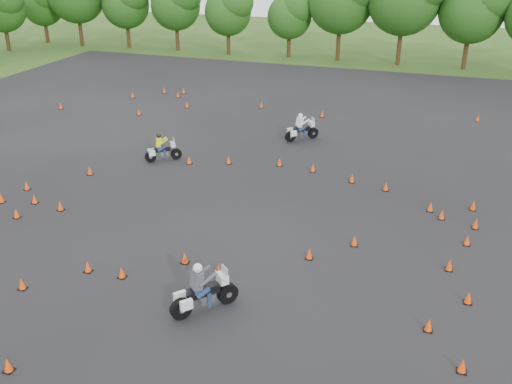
# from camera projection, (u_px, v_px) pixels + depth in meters

# --- Properties ---
(ground) EXTENTS (140.00, 140.00, 0.00)m
(ground) POSITION_uv_depth(u_px,v_px,m) (225.00, 257.00, 23.42)
(ground) COLOR #2D5119
(ground) RESTS_ON ground
(asphalt_pad) EXTENTS (62.00, 62.00, 0.00)m
(asphalt_pad) POSITION_uv_depth(u_px,v_px,m) (269.00, 198.00, 28.58)
(asphalt_pad) COLOR black
(asphalt_pad) RESTS_ON ground
(treeline) EXTENTS (86.68, 32.60, 11.14)m
(treeline) POSITION_uv_depth(u_px,v_px,m) (395.00, 24.00, 50.81)
(treeline) COLOR #204B15
(treeline) RESTS_ON ground
(traffic_cones) EXTENTS (36.25, 33.56, 0.45)m
(traffic_cones) POSITION_uv_depth(u_px,v_px,m) (265.00, 190.00, 28.87)
(traffic_cones) COLOR #F8440A
(traffic_cones) RESTS_ON asphalt_pad
(rider_grey) EXTENTS (2.28, 2.48, 2.00)m
(rider_grey) POSITION_uv_depth(u_px,v_px,m) (204.00, 286.00, 19.69)
(rider_grey) COLOR #43444B
(rider_grey) RESTS_ON ground
(rider_yellow) EXTENTS (2.10, 1.83, 1.66)m
(rider_yellow) POSITION_uv_depth(u_px,v_px,m) (163.00, 147.00, 32.93)
(rider_yellow) COLOR yellow
(rider_yellow) RESTS_ON ground
(rider_white) EXTENTS (2.21, 2.15, 1.82)m
(rider_white) POSITION_uv_depth(u_px,v_px,m) (302.00, 126.00, 36.24)
(rider_white) COLOR silver
(rider_white) RESTS_ON ground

